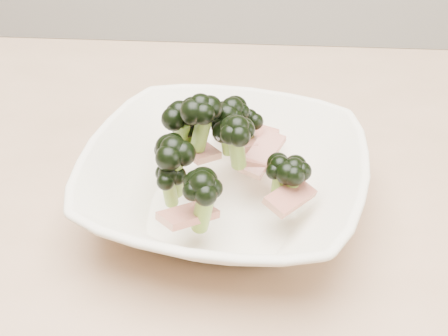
{
  "coord_description": "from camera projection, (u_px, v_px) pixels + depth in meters",
  "views": [
    {
      "loc": [
        0.12,
        -0.44,
        1.15
      ],
      "look_at": [
        0.09,
        0.03,
        0.8
      ],
      "focal_mm": 50.0,
      "sensor_mm": 36.0,
      "label": 1
    }
  ],
  "objects": [
    {
      "name": "dining_table",
      "position": [
        139.0,
        293.0,
        0.65
      ],
      "size": [
        1.2,
        0.8,
        0.75
      ],
      "color": "tan",
      "rests_on": "ground"
    },
    {
      "name": "broccoli_dish",
      "position": [
        223.0,
        178.0,
        0.59
      ],
      "size": [
        0.31,
        0.31,
        0.12
      ],
      "color": "white",
      "rests_on": "dining_table"
    }
  ]
}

